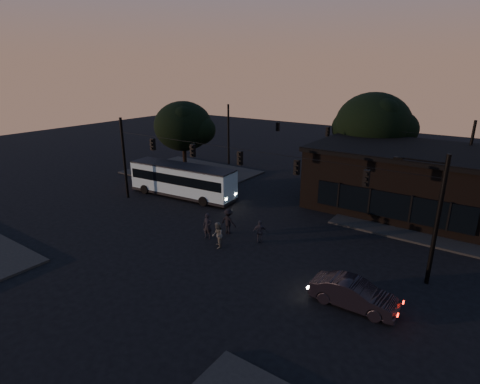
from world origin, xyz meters
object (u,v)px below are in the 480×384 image
Objects in this scene: car at (354,294)px; pedestrian_d at (229,221)px; pedestrian_c at (260,232)px; pedestrian_b at (218,235)px; bus at (182,179)px; building at (406,178)px; pedestrian_a at (208,226)px.

pedestrian_d reaches higher than car.
pedestrian_d is at bearing -25.86° from pedestrian_c.
pedestrian_b is 3.03m from pedestrian_c.
bus is 20.80m from car.
building is 19.99m from bus.
car is 2.32× the size of pedestrian_a.
bus is at bearing -25.90° from pedestrian_d.
bus is at bearing -46.49° from pedestrian_c.
pedestrian_d is (-10.62, 3.55, 0.23)m from car.
pedestrian_c is (-6.57, -12.99, -1.89)m from building.
car is at bearing 161.91° from pedestrian_d.
pedestrian_b is (-8.52, -15.31, -1.79)m from building.
pedestrian_a is at bearing 79.12° from car.
car is at bearing 129.77° from pedestrian_c.
building is 8.14× the size of pedestrian_a.
building is at bearing 111.25° from pedestrian_b.
pedestrian_a is 1.67m from pedestrian_b.
pedestrian_a is at bearing -156.22° from pedestrian_b.
pedestrian_a is (7.94, -5.84, -0.76)m from bus.
car is 11.20m from pedestrian_d.
car is at bearing -27.41° from bus.
bus is 2.51× the size of car.
bus is 6.69× the size of pedestrian_c.
pedestrian_b is 0.96× the size of pedestrian_d.
pedestrian_b is 1.11× the size of pedestrian_c.
pedestrian_c is (3.43, 1.58, -0.12)m from pedestrian_a.
pedestrian_c is at bearing 100.41° from pedestrian_b.
pedestrian_a is (-11.31, 1.97, 0.22)m from car.
bus is 9.66m from pedestrian_d.
car is at bearing -22.87° from pedestrian_a.
building reaches higher than bus.
car is at bearing 43.19° from pedestrian_b.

